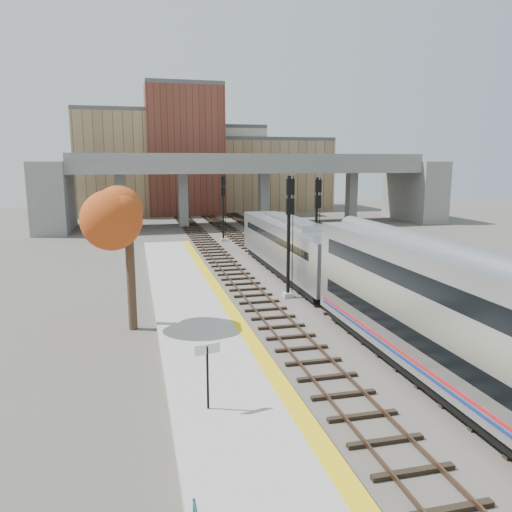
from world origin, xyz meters
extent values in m
plane|color=#47423D|center=(0.00, 0.00, 0.00)|extent=(160.00, 160.00, 0.00)
cube|color=#9E9E99|center=(-7.25, 0.00, 0.17)|extent=(4.50, 60.00, 0.35)
cube|color=yellow|center=(-5.35, 0.00, 0.35)|extent=(0.70, 60.00, 0.01)
cube|color=black|center=(-3.20, 12.50, 0.07)|extent=(2.50, 95.00, 0.14)
cube|color=brown|center=(-3.92, 12.50, 0.18)|extent=(0.07, 95.00, 0.14)
cube|color=brown|center=(-2.48, 12.50, 0.18)|extent=(0.07, 95.00, 0.14)
cube|color=black|center=(1.00, 12.50, 0.07)|extent=(2.50, 95.00, 0.14)
cube|color=brown|center=(0.28, 12.50, 0.18)|extent=(0.07, 95.00, 0.14)
cube|color=brown|center=(1.72, 12.50, 0.18)|extent=(0.07, 95.00, 0.14)
cube|color=black|center=(5.00, 12.50, 0.07)|extent=(2.50, 95.00, 0.14)
cube|color=brown|center=(4.28, 12.50, 0.18)|extent=(0.07, 95.00, 0.14)
cube|color=brown|center=(5.72, 12.50, 0.18)|extent=(0.07, 95.00, 0.14)
cube|color=slate|center=(5.00, 45.00, 7.75)|extent=(46.00, 10.00, 1.50)
cube|color=slate|center=(5.00, 40.20, 9.00)|extent=(46.00, 0.20, 1.00)
cube|color=slate|center=(5.00, 49.80, 9.00)|extent=(46.00, 0.20, 1.00)
cube|color=slate|center=(-12.00, 45.00, 3.50)|extent=(1.20, 1.60, 7.00)
cube|color=slate|center=(-4.00, 45.00, 3.50)|extent=(1.20, 1.60, 7.00)
cube|color=slate|center=(7.00, 45.00, 3.50)|extent=(1.20, 1.60, 7.00)
cube|color=slate|center=(20.00, 45.00, 3.50)|extent=(1.20, 1.60, 7.00)
cube|color=slate|center=(-20.00, 45.00, 4.25)|extent=(4.00, 12.00, 8.50)
cube|color=slate|center=(30.00, 45.00, 4.25)|extent=(4.00, 12.00, 8.50)
cube|color=tan|center=(-10.00, 65.00, 8.00)|extent=(18.00, 14.00, 16.00)
cube|color=#4C4C4F|center=(-10.00, 65.00, 16.30)|extent=(18.00, 14.00, 0.60)
cube|color=beige|center=(4.00, 70.00, 7.00)|extent=(16.00, 16.00, 14.00)
cube|color=#4C4C4F|center=(4.00, 70.00, 14.30)|extent=(16.00, 16.00, 0.60)
cube|color=brown|center=(-2.00, 62.00, 10.00)|extent=(12.00, 10.00, 20.00)
cube|color=#4C4C4F|center=(-2.00, 62.00, 20.30)|extent=(12.00, 10.00, 0.60)
cube|color=tan|center=(14.00, 68.00, 6.00)|extent=(20.00, 14.00, 12.00)
cube|color=#4C4C4F|center=(14.00, 68.00, 12.30)|extent=(20.00, 14.00, 0.60)
cube|color=black|center=(14.00, 28.00, 0.02)|extent=(14.00, 18.00, 0.04)
cube|color=#A8AAB2|center=(1.00, 13.82, 2.35)|extent=(3.00, 19.00, 3.20)
cube|color=black|center=(1.00, 23.34, 2.95)|extent=(2.20, 0.06, 1.10)
cube|color=black|center=(1.00, 13.82, 2.95)|extent=(3.02, 16.15, 0.50)
cube|color=black|center=(1.00, 13.82, 0.50)|extent=(2.70, 17.10, 0.50)
cube|color=#A8AAB2|center=(1.00, 13.82, 4.15)|extent=(1.60, 9.50, 0.40)
cube|color=#A8AAB2|center=(1.00, -8.78, 2.95)|extent=(3.00, 25.00, 4.60)
cube|color=black|center=(1.00, -8.78, 4.15)|extent=(3.02, 23.00, 0.75)
cube|color=black|center=(1.00, -8.78, 2.05)|extent=(3.02, 23.00, 0.65)
cube|color=red|center=(1.00, -8.78, 1.20)|extent=(3.03, 24.00, 0.12)
cube|color=navy|center=(1.00, -8.78, 1.00)|extent=(3.03, 24.00, 0.12)
cube|color=black|center=(1.00, -8.78, 0.45)|extent=(2.70, 23.75, 0.40)
cube|color=#9E9E99|center=(-1.10, 7.85, 0.15)|extent=(0.60, 0.60, 0.30)
cylinder|color=black|center=(-1.10, 7.85, 3.82)|extent=(0.22, 0.22, 7.64)
cube|color=black|center=(-1.10, 7.60, 6.99)|extent=(0.49, 0.18, 0.98)
cube|color=black|center=(-1.10, 7.60, 5.79)|extent=(0.49, 0.18, 0.98)
cube|color=#9E9E99|center=(3.00, 13.90, 0.15)|extent=(0.60, 0.60, 0.30)
cylinder|color=black|center=(3.00, 13.90, 3.67)|extent=(0.21, 0.21, 7.33)
cube|color=black|center=(3.00, 13.65, 6.70)|extent=(0.47, 0.18, 0.94)
cube|color=black|center=(3.00, 13.65, 5.55)|extent=(0.47, 0.18, 0.94)
cube|color=#9E9E99|center=(-1.10, 31.26, 0.15)|extent=(0.60, 0.60, 0.30)
cylinder|color=black|center=(-1.10, 31.26, 3.54)|extent=(0.20, 0.20, 7.08)
cube|color=black|center=(-1.10, 31.01, 6.47)|extent=(0.46, 0.18, 0.91)
cube|color=black|center=(-1.10, 31.01, 5.36)|extent=(0.46, 0.18, 0.91)
cylinder|color=black|center=(-8.24, -6.06, 1.45)|extent=(0.08, 0.08, 2.20)
cube|color=white|center=(-8.24, -6.06, 2.45)|extent=(0.89, 0.25, 0.35)
cylinder|color=#382619|center=(-10.67, 3.88, 2.74)|extent=(0.44, 0.44, 5.49)
ellipsoid|color=#CF641B|center=(-10.67, 3.88, 5.88)|extent=(3.60, 3.60, 3.92)
imported|color=#99999E|center=(9.96, 22.98, 0.59)|extent=(1.49, 3.28, 1.09)
imported|color=#99999E|center=(14.95, 27.20, 0.67)|extent=(1.70, 3.96, 1.27)
imported|color=#99999E|center=(15.27, 33.42, 0.68)|extent=(2.55, 4.68, 1.29)
camera|label=1|loc=(-10.36, -21.46, 8.48)|focal=35.00mm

